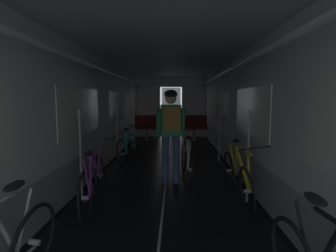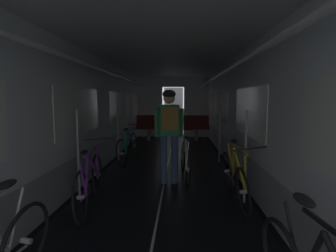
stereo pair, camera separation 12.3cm
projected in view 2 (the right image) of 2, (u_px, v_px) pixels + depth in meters
name	position (u px, v px, depth m)	size (l,w,h in m)	color
train_car_shell	(166.00, 92.00, 5.36)	(3.14, 12.34, 2.57)	black
bench_seat_far_left	(149.00, 125.00, 9.96)	(0.98, 0.51, 0.95)	gray
bench_seat_far_right	(196.00, 125.00, 9.88)	(0.98, 0.51, 0.95)	gray
bicycle_teal	(129.00, 147.00, 6.43)	(0.49, 1.69, 0.95)	black
bicycle_yellow	(235.00, 177.00, 4.01)	(0.44, 1.69, 0.95)	black
bicycle_purple	(90.00, 181.00, 3.78)	(0.44, 1.69, 0.94)	black
person_cyclist_aisle	(169.00, 126.00, 4.77)	(0.55, 0.42, 1.73)	#384C75
bicycle_white_in_aisle	(185.00, 160.00, 5.09)	(0.44, 1.69, 0.94)	black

